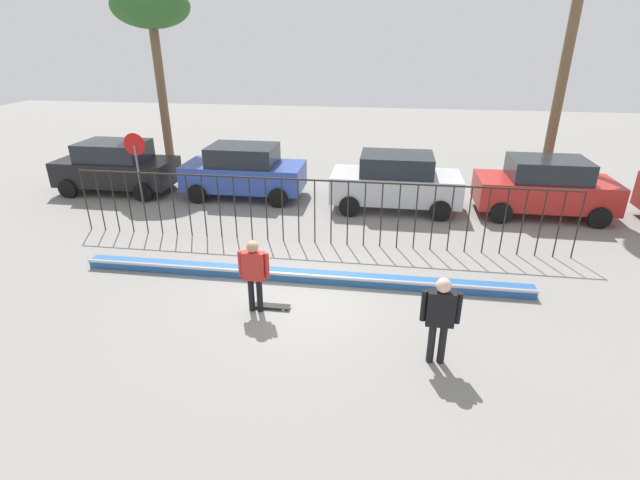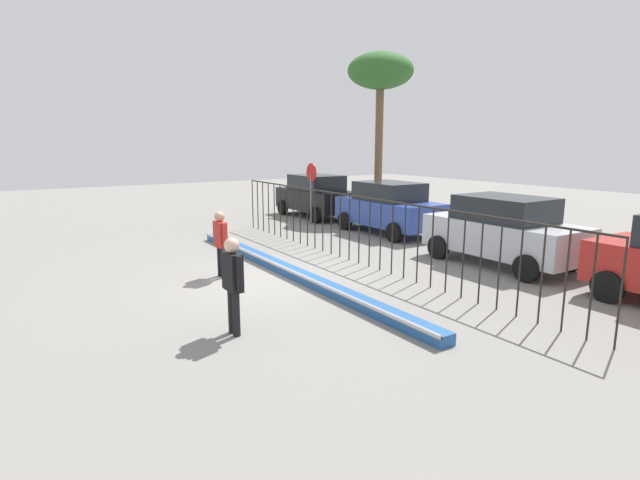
% 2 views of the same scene
% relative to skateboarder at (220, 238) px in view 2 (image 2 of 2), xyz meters
% --- Properties ---
extents(ground_plane, '(60.00, 60.00, 0.00)m').
position_rel_skateboarder_xyz_m(ground_plane, '(0.70, 0.68, -1.00)').
color(ground_plane, gray).
extents(bowl_coping_ledge, '(11.00, 0.41, 0.27)m').
position_rel_skateboarder_xyz_m(bowl_coping_ledge, '(0.70, 1.50, -0.88)').
color(bowl_coping_ledge, '#235699').
rests_on(bowl_coping_ledge, ground).
extents(perimeter_fence, '(14.04, 0.04, 1.89)m').
position_rel_skateboarder_xyz_m(perimeter_fence, '(0.70, 3.78, 0.16)').
color(perimeter_fence, black).
rests_on(perimeter_fence, ground).
extents(skateboarder, '(0.67, 0.25, 1.66)m').
position_rel_skateboarder_xyz_m(skateboarder, '(0.00, 0.00, 0.00)').
color(skateboarder, black).
rests_on(skateboarder, ground).
extents(skateboard, '(0.80, 0.20, 0.07)m').
position_rel_skateboarder_xyz_m(skateboard, '(0.32, 0.13, -0.94)').
color(skateboard, black).
rests_on(skateboard, ground).
extents(camera_operator, '(0.70, 0.26, 1.74)m').
position_rel_skateboarder_xyz_m(camera_operator, '(3.74, -1.22, 0.05)').
color(camera_operator, black).
rests_on(camera_operator, ground).
extents(parked_car_black, '(4.30, 2.12, 1.90)m').
position_rel_skateboarder_xyz_m(parked_car_black, '(-7.40, 7.44, -0.03)').
color(parked_car_black, black).
rests_on(parked_car_black, ground).
extents(parked_car_blue, '(4.30, 2.12, 1.90)m').
position_rel_skateboarder_xyz_m(parked_car_blue, '(-2.49, 7.54, -0.03)').
color(parked_car_blue, '#2D479E').
rests_on(parked_car_blue, ground).
extents(parked_car_silver, '(4.30, 2.12, 1.90)m').
position_rel_skateboarder_xyz_m(parked_car_silver, '(2.95, 7.04, -0.03)').
color(parked_car_silver, '#B7BABF').
rests_on(parked_car_silver, ground).
extents(stop_sign, '(0.76, 0.07, 2.50)m').
position_rel_skateboarder_xyz_m(stop_sign, '(-5.83, 6.21, 0.62)').
color(stop_sign, slate).
rests_on(stop_sign, ground).
extents(palm_tree_short, '(2.96, 2.96, 7.31)m').
position_rel_skateboarder_xyz_m(palm_tree_short, '(-6.66, 10.39, 5.32)').
color(palm_tree_short, brown).
rests_on(palm_tree_short, ground).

